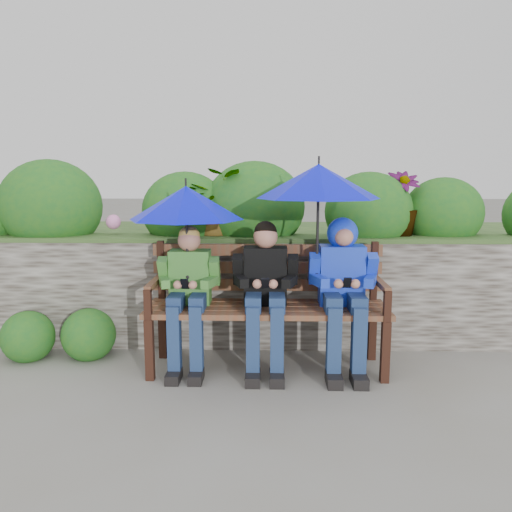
{
  "coord_description": "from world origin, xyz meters",
  "views": [
    {
      "loc": [
        0.09,
        -3.83,
        1.59
      ],
      "look_at": [
        0.0,
        0.1,
        0.95
      ],
      "focal_mm": 35.0,
      "sensor_mm": 36.0,
      "label": 1
    }
  ],
  "objects_px": {
    "park_bench": "(267,297)",
    "umbrella_left": "(186,203)",
    "boy_left": "(189,289)",
    "umbrella_right": "(318,181)",
    "boy_right": "(343,281)",
    "boy_middle": "(265,288)"
  },
  "relations": [
    {
      "from": "umbrella_left",
      "to": "boy_left",
      "type": "bearing_deg",
      "value": -71.72
    },
    {
      "from": "umbrella_left",
      "to": "umbrella_right",
      "type": "distance_m",
      "value": 1.06
    },
    {
      "from": "boy_left",
      "to": "umbrella_left",
      "type": "bearing_deg",
      "value": 108.28
    },
    {
      "from": "boy_right",
      "to": "boy_left",
      "type": "bearing_deg",
      "value": -179.69
    },
    {
      "from": "boy_right",
      "to": "umbrella_left",
      "type": "bearing_deg",
      "value": 179.28
    },
    {
      "from": "boy_left",
      "to": "boy_middle",
      "type": "xyz_separation_m",
      "value": [
        0.62,
        -0.0,
        0.02
      ]
    },
    {
      "from": "boy_right",
      "to": "umbrella_right",
      "type": "bearing_deg",
      "value": 175.19
    },
    {
      "from": "park_bench",
      "to": "umbrella_right",
      "type": "bearing_deg",
      "value": -9.95
    },
    {
      "from": "boy_right",
      "to": "park_bench",
      "type": "bearing_deg",
      "value": 171.82
    },
    {
      "from": "park_bench",
      "to": "boy_left",
      "type": "relative_size",
      "value": 1.65
    },
    {
      "from": "park_bench",
      "to": "boy_right",
      "type": "height_order",
      "value": "boy_right"
    },
    {
      "from": "boy_left",
      "to": "umbrella_left",
      "type": "xyz_separation_m",
      "value": [
        -0.01,
        0.02,
        0.7
      ]
    },
    {
      "from": "umbrella_left",
      "to": "park_bench",
      "type": "bearing_deg",
      "value": 6.39
    },
    {
      "from": "park_bench",
      "to": "umbrella_left",
      "type": "relative_size",
      "value": 2.14
    },
    {
      "from": "park_bench",
      "to": "boy_middle",
      "type": "distance_m",
      "value": 0.15
    },
    {
      "from": "park_bench",
      "to": "umbrella_left",
      "type": "height_order",
      "value": "umbrella_left"
    },
    {
      "from": "umbrella_left",
      "to": "umbrella_right",
      "type": "xyz_separation_m",
      "value": [
        1.04,
        0.0,
        0.17
      ]
    },
    {
      "from": "boy_middle",
      "to": "umbrella_right",
      "type": "relative_size",
      "value": 1.25
    },
    {
      "from": "park_bench",
      "to": "umbrella_left",
      "type": "xyz_separation_m",
      "value": [
        -0.64,
        -0.07,
        0.78
      ]
    },
    {
      "from": "park_bench",
      "to": "umbrella_left",
      "type": "distance_m",
      "value": 1.02
    },
    {
      "from": "boy_middle",
      "to": "park_bench",
      "type": "bearing_deg",
      "value": 81.9
    },
    {
      "from": "park_bench",
      "to": "boy_right",
      "type": "distance_m",
      "value": 0.64
    }
  ]
}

